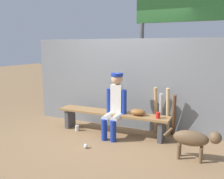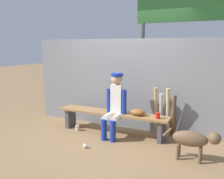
{
  "view_description": "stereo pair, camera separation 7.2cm",
  "coord_description": "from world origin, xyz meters",
  "px_view_note": "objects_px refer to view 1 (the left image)",
  "views": [
    {
      "loc": [
        1.88,
        -4.22,
        1.71
      ],
      "look_at": [
        0.0,
        0.0,
        0.88
      ],
      "focal_mm": 39.13,
      "sensor_mm": 36.0,
      "label": 1
    },
    {
      "loc": [
        1.94,
        -4.19,
        1.71
      ],
      "look_at": [
        0.0,
        0.0,
        0.88
      ],
      "focal_mm": 39.13,
      "sensor_mm": 36.0,
      "label": 2
    }
  ],
  "objects_px": {
    "baseball_glove": "(138,112)",
    "bat_wood_tan": "(156,110)",
    "bat_wood_natural": "(168,112)",
    "bat_wood_dark": "(174,115)",
    "bat_aluminum_silver": "(161,114)",
    "baseball": "(86,146)",
    "scoreboard": "(188,15)",
    "dog": "(195,139)",
    "cup_on_ground": "(77,128)",
    "dugout_bench": "(112,117)",
    "cup_on_bench": "(158,115)",
    "player_seated": "(115,103)"
  },
  "relations": [
    {
      "from": "bat_aluminum_silver",
      "to": "scoreboard",
      "type": "height_order",
      "value": "scoreboard"
    },
    {
      "from": "baseball_glove",
      "to": "bat_wood_natural",
      "type": "xyz_separation_m",
      "value": [
        0.5,
        0.3,
        -0.02
      ]
    },
    {
      "from": "bat_wood_tan",
      "to": "scoreboard",
      "type": "xyz_separation_m",
      "value": [
        0.39,
        0.93,
        1.9
      ]
    },
    {
      "from": "bat_wood_natural",
      "to": "scoreboard",
      "type": "height_order",
      "value": "scoreboard"
    },
    {
      "from": "bat_wood_dark",
      "to": "cup_on_ground",
      "type": "bearing_deg",
      "value": -165.54
    },
    {
      "from": "dugout_bench",
      "to": "player_seated",
      "type": "xyz_separation_m",
      "value": [
        0.1,
        -0.1,
        0.31
      ]
    },
    {
      "from": "dugout_bench",
      "to": "bat_wood_dark",
      "type": "distance_m",
      "value": 1.19
    },
    {
      "from": "baseball",
      "to": "dog",
      "type": "distance_m",
      "value": 1.77
    },
    {
      "from": "bat_aluminum_silver",
      "to": "bat_wood_dark",
      "type": "relative_size",
      "value": 0.99
    },
    {
      "from": "dugout_bench",
      "to": "baseball_glove",
      "type": "distance_m",
      "value": 0.55
    },
    {
      "from": "dugout_bench",
      "to": "baseball_glove",
      "type": "height_order",
      "value": "baseball_glove"
    },
    {
      "from": "cup_on_ground",
      "to": "bat_wood_tan",
      "type": "bearing_deg",
      "value": 18.93
    },
    {
      "from": "player_seated",
      "to": "bat_wood_natural",
      "type": "distance_m",
      "value": 1.02
    },
    {
      "from": "player_seated",
      "to": "baseball",
      "type": "xyz_separation_m",
      "value": [
        -0.22,
        -0.73,
        -0.61
      ]
    },
    {
      "from": "player_seated",
      "to": "bat_wood_natural",
      "type": "height_order",
      "value": "player_seated"
    },
    {
      "from": "bat_wood_dark",
      "to": "bat_aluminum_silver",
      "type": "bearing_deg",
      "value": -179.19
    },
    {
      "from": "bat_wood_dark",
      "to": "baseball",
      "type": "distance_m",
      "value": 1.75
    },
    {
      "from": "baseball_glove",
      "to": "bat_wood_dark",
      "type": "xyz_separation_m",
      "value": [
        0.61,
        0.32,
        -0.08
      ]
    },
    {
      "from": "baseball_glove",
      "to": "bat_wood_tan",
      "type": "distance_m",
      "value": 0.44
    },
    {
      "from": "bat_wood_natural",
      "to": "cup_on_ground",
      "type": "xyz_separation_m",
      "value": [
        -1.74,
        -0.45,
        -0.42
      ]
    },
    {
      "from": "cup_on_ground",
      "to": "dog",
      "type": "relative_size",
      "value": 0.13
    },
    {
      "from": "bat_wood_natural",
      "to": "bat_wood_dark",
      "type": "height_order",
      "value": "bat_wood_natural"
    },
    {
      "from": "dugout_bench",
      "to": "cup_on_ground",
      "type": "distance_m",
      "value": 0.78
    },
    {
      "from": "cup_on_ground",
      "to": "scoreboard",
      "type": "height_order",
      "value": "scoreboard"
    },
    {
      "from": "cup_on_ground",
      "to": "scoreboard",
      "type": "relative_size",
      "value": 0.03
    },
    {
      "from": "bat_aluminum_silver",
      "to": "baseball",
      "type": "bearing_deg",
      "value": -131.03
    },
    {
      "from": "bat_wood_tan",
      "to": "bat_aluminum_silver",
      "type": "height_order",
      "value": "bat_wood_tan"
    },
    {
      "from": "bat_wood_tan",
      "to": "dog",
      "type": "bearing_deg",
      "value": -47.9
    },
    {
      "from": "bat_wood_tan",
      "to": "bat_wood_dark",
      "type": "height_order",
      "value": "bat_wood_tan"
    },
    {
      "from": "bat_aluminum_silver",
      "to": "baseball_glove",
      "type": "bearing_deg",
      "value": -138.79
    },
    {
      "from": "bat_aluminum_silver",
      "to": "bat_wood_natural",
      "type": "relative_size",
      "value": 0.88
    },
    {
      "from": "baseball_glove",
      "to": "cup_on_ground",
      "type": "relative_size",
      "value": 2.55
    },
    {
      "from": "scoreboard",
      "to": "dog",
      "type": "xyz_separation_m",
      "value": [
        0.43,
        -1.84,
        -2.03
      ]
    },
    {
      "from": "dog",
      "to": "dugout_bench",
      "type": "bearing_deg",
      "value": 161.02
    },
    {
      "from": "cup_on_bench",
      "to": "scoreboard",
      "type": "xyz_separation_m",
      "value": [
        0.25,
        1.33,
        1.87
      ]
    },
    {
      "from": "dugout_bench",
      "to": "bat_aluminum_silver",
      "type": "relative_size",
      "value": 2.73
    },
    {
      "from": "dugout_bench",
      "to": "cup_on_bench",
      "type": "xyz_separation_m",
      "value": [
        0.92,
        -0.04,
        0.15
      ]
    },
    {
      "from": "dugout_bench",
      "to": "cup_on_ground",
      "type": "bearing_deg",
      "value": -167.73
    },
    {
      "from": "cup_on_ground",
      "to": "cup_on_bench",
      "type": "relative_size",
      "value": 1.0
    },
    {
      "from": "cup_on_bench",
      "to": "dugout_bench",
      "type": "bearing_deg",
      "value": 177.58
    },
    {
      "from": "player_seated",
      "to": "baseball",
      "type": "bearing_deg",
      "value": -106.5
    },
    {
      "from": "bat_wood_natural",
      "to": "bat_wood_dark",
      "type": "bearing_deg",
      "value": 13.46
    },
    {
      "from": "bat_wood_dark",
      "to": "baseball",
      "type": "xyz_separation_m",
      "value": [
        -1.25,
        -1.16,
        -0.38
      ]
    },
    {
      "from": "baseball_glove",
      "to": "scoreboard",
      "type": "height_order",
      "value": "scoreboard"
    },
    {
      "from": "bat_wood_natural",
      "to": "dog",
      "type": "relative_size",
      "value": 1.12
    },
    {
      "from": "bat_wood_dark",
      "to": "cup_on_ground",
      "type": "relative_size",
      "value": 7.6
    },
    {
      "from": "baseball",
      "to": "baseball_glove",
      "type": "bearing_deg",
      "value": 52.52
    },
    {
      "from": "dugout_bench",
      "to": "bat_wood_natural",
      "type": "bearing_deg",
      "value": 16.06
    },
    {
      "from": "bat_wood_tan",
      "to": "bat_wood_dark",
      "type": "distance_m",
      "value": 0.36
    },
    {
      "from": "baseball_glove",
      "to": "bat_wood_tan",
      "type": "relative_size",
      "value": 0.3
    }
  ]
}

